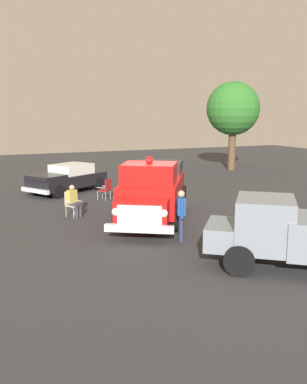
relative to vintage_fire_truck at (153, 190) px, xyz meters
The scene contains 10 objects.
ground_plane 1.28m from the vintage_fire_truck, behind, with size 60.00×60.00×0.00m, color #333335.
vintage_fire_truck is the anchor object (origin of this frame).
classic_hot_rod 7.41m from the vintage_fire_truck, 14.08° to the left, with size 3.86×4.68×1.46m.
parked_pickup 6.62m from the vintage_fire_truck, 167.55° to the right, with size 4.37×4.89×1.90m.
lawn_chair_near_truck 3.38m from the vintage_fire_truck, 56.97° to the left, with size 0.67×0.67×1.02m.
lawn_chair_by_car 4.46m from the vintage_fire_truck, ahead, with size 0.69×0.69×1.02m.
lawn_chair_spare 6.30m from the vintage_fire_truck, 22.72° to the right, with size 0.53×0.52×1.02m.
spectator_seated 3.24m from the vintage_fire_truck, 58.02° to the left, with size 0.65×0.59×1.29m.
spectator_standing 2.96m from the vintage_fire_truck, behind, with size 0.63×0.39×1.68m.
oak_tree_left 16.12m from the vintage_fire_truck, 44.76° to the right, with size 3.81×3.81×6.33m.
Camera 1 is at (-14.44, 6.38, 4.13)m, focal length 39.81 mm.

